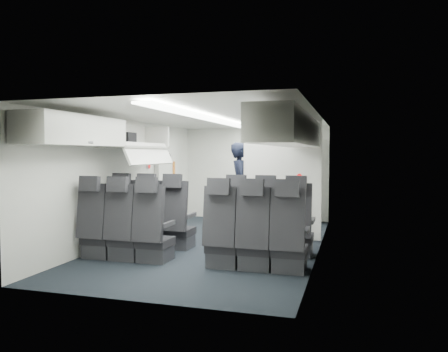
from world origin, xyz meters
The scene contains 13 objects.
cabin_shell centered at (0.00, 0.00, 1.12)m, with size 3.41×6.01×2.16m.
seat_row_front centered at (0.00, -0.53, 0.40)m, with size 3.33×0.56×1.24m.
seat_row_mid centered at (0.00, -1.43, 0.40)m, with size 3.33×0.56×1.24m.
overhead_bin_left_rear centered at (-1.40, -2.00, 1.86)m, with size 0.53×1.80×0.40m.
overhead_bin_left_front_open centered at (-1.44, -0.25, 1.74)m, with size 0.64×1.70×0.72m.
overhead_bin_right_rear centered at (1.40, -2.00, 1.86)m, with size 0.53×1.80×0.40m.
overhead_bin_right_front centered at (1.40, -0.25, 1.86)m, with size 0.53×1.70×0.40m.
bulkhead_partition centered at (0.98, 0.80, 1.08)m, with size 1.40×0.15×2.13m.
galley_unit centered at (0.95, 2.72, 0.95)m, with size 0.85×0.52×1.90m.
boarding_door centered at (-1.64, 1.55, 0.95)m, with size 0.12×1.27×1.86m.
flight_attendant centered at (0.06, 1.40, 0.89)m, with size 0.65×0.42×1.77m, color black.
carry_on_bag centered at (-1.43, -0.68, 1.77)m, with size 0.40×0.28×0.24m, color black.
papers centered at (0.25, 1.35, 1.08)m, with size 0.20×0.02×0.14m, color white.
Camera 1 is at (2.19, -7.06, 1.56)m, focal length 35.00 mm.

